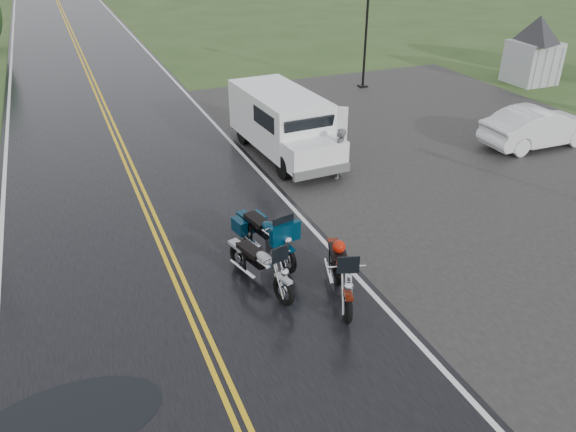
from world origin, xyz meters
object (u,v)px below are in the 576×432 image
object	(u,v)px
motorcycle_red	(348,294)
motorcycle_silver	(283,280)
motorcycle_teal	(287,248)
person_at_van	(339,154)
van_white	(284,146)
sedan_white	(538,128)
lamp_post_far_right	(366,38)
visitor_center	(538,33)

from	to	relation	value
motorcycle_red	motorcycle_silver	world-z (taller)	motorcycle_red
motorcycle_teal	person_at_van	xyz separation A→B (m)	(3.59, 4.35, 0.10)
van_white	sedan_white	distance (m)	9.50
motorcycle_red	person_at_van	bearing A→B (deg)	82.52
motorcycle_silver	person_at_van	world-z (taller)	person_at_van
sedan_white	motorcycle_teal	bearing A→B (deg)	110.18
lamp_post_far_right	motorcycle_silver	bearing A→B (deg)	-125.02
visitor_center	motorcycle_teal	bearing A→B (deg)	-148.23
person_at_van	sedan_white	world-z (taller)	person_at_van
visitor_center	motorcycle_teal	size ratio (longest dim) A/B	6.64
visitor_center	motorcycle_red	world-z (taller)	visitor_center
van_white	motorcycle_teal	bearing A→B (deg)	-114.92
motorcycle_teal	lamp_post_far_right	size ratio (longest dim) A/B	0.51
person_at_van	motorcycle_red	bearing A→B (deg)	18.96
motorcycle_teal	person_at_van	size ratio (longest dim) A/B	1.49
motorcycle_teal	van_white	xyz separation A→B (m)	(1.99, 4.95, 0.39)
motorcycle_silver	person_at_van	xyz separation A→B (m)	(4.12, 5.44, 0.13)
motorcycle_silver	lamp_post_far_right	bearing A→B (deg)	40.04
lamp_post_far_right	motorcycle_red	bearing A→B (deg)	-120.64
motorcycle_red	sedan_white	world-z (taller)	motorcycle_red
motorcycle_silver	visitor_center	bearing A→B (deg)	18.55
visitor_center	motorcycle_teal	xyz separation A→B (m)	(-17.62, -10.91, -1.69)
person_at_van	lamp_post_far_right	distance (m)	10.93
van_white	person_at_van	bearing A→B (deg)	-23.53
motorcycle_silver	person_at_van	size ratio (longest dim) A/B	1.41
motorcycle_silver	sedan_white	world-z (taller)	sedan_white
motorcycle_teal	visitor_center	bearing A→B (deg)	20.02
motorcycle_teal	lamp_post_far_right	world-z (taller)	lamp_post_far_right
motorcycle_silver	person_at_van	bearing A→B (deg)	37.92
van_white	lamp_post_far_right	xyz separation A→B (m)	(7.60, 8.40, 1.25)
motorcycle_red	person_at_van	size ratio (longest dim) A/B	1.51
motorcycle_red	motorcycle_teal	world-z (taller)	motorcycle_red
motorcycle_red	lamp_post_far_right	size ratio (longest dim) A/B	0.52
van_white	lamp_post_far_right	size ratio (longest dim) A/B	1.19
motorcycle_silver	lamp_post_far_right	size ratio (longest dim) A/B	0.49
visitor_center	motorcycle_silver	distance (m)	21.83
motorcycle_teal	person_at_van	distance (m)	5.64
motorcycle_silver	sedan_white	size ratio (longest dim) A/B	0.54
motorcycle_red	lamp_post_far_right	world-z (taller)	lamp_post_far_right
lamp_post_far_right	sedan_white	bearing A→B (deg)	-78.70
motorcycle_silver	motorcycle_red	bearing A→B (deg)	-61.31
visitor_center	motorcycle_silver	world-z (taller)	visitor_center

